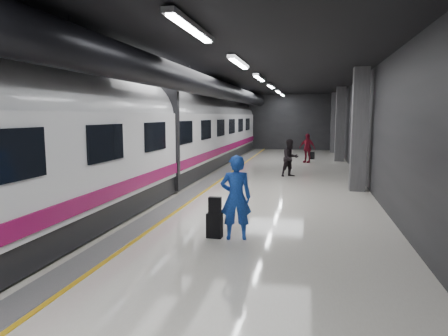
# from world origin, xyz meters

# --- Properties ---
(ground) EXTENTS (40.00, 40.00, 0.00)m
(ground) POSITION_xyz_m (0.00, 0.00, 0.00)
(ground) COLOR silver
(ground) RESTS_ON ground
(platform_hall) EXTENTS (10.02, 40.02, 4.51)m
(platform_hall) POSITION_xyz_m (-0.29, 0.96, 3.54)
(platform_hall) COLOR black
(platform_hall) RESTS_ON ground
(train) EXTENTS (3.05, 38.00, 4.05)m
(train) POSITION_xyz_m (-3.25, -0.00, 2.07)
(train) COLOR black
(train) RESTS_ON ground
(traveler_main) EXTENTS (0.78, 0.61, 1.91)m
(traveler_main) POSITION_xyz_m (1.22, -4.77, 0.96)
(traveler_main) COLOR blue
(traveler_main) RESTS_ON ground
(suitcase_main) EXTENTS (0.36, 0.24, 0.57)m
(suitcase_main) POSITION_xyz_m (0.73, -4.78, 0.28)
(suitcase_main) COLOR black
(suitcase_main) RESTS_ON ground
(shoulder_bag) EXTENTS (0.29, 0.16, 0.38)m
(shoulder_bag) POSITION_xyz_m (0.75, -4.82, 0.76)
(shoulder_bag) COLOR black
(shoulder_bag) RESTS_ON suitcase_main
(traveler_far_a) EXTENTS (1.06, 1.01, 1.72)m
(traveler_far_a) POSITION_xyz_m (1.93, 4.91, 0.86)
(traveler_far_a) COLOR black
(traveler_far_a) RESTS_ON ground
(traveler_far_b) EXTENTS (1.09, 0.83, 1.72)m
(traveler_far_b) POSITION_xyz_m (2.63, 10.78, 0.86)
(traveler_far_b) COLOR maroon
(traveler_far_b) RESTS_ON ground
(suitcase_far) EXTENTS (0.36, 0.27, 0.48)m
(suitcase_far) POSITION_xyz_m (2.91, 12.72, 0.24)
(suitcase_far) COLOR black
(suitcase_far) RESTS_ON ground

